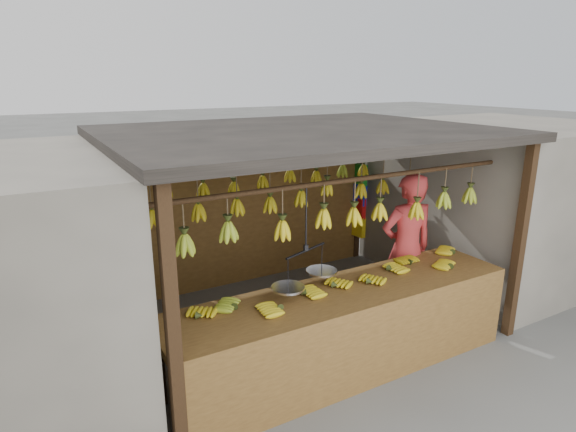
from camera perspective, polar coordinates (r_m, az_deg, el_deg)
ground at (r=6.22m, az=1.40°, el=-12.27°), size 80.00×80.00×0.00m
stall at (r=5.83m, az=-0.14°, el=6.41°), size 4.30×3.30×2.40m
neighbor_right at (r=8.15m, az=23.74°, el=1.97°), size 3.00×3.00×2.30m
counter at (r=4.91m, az=7.52°, el=-11.15°), size 3.79×0.86×0.96m
hanging_bananas at (r=5.63m, az=1.52°, el=2.30°), size 3.60×2.26×0.39m
balance_scale at (r=4.71m, az=2.09°, el=-7.02°), size 0.80×0.49×0.95m
vendor at (r=6.04m, az=13.85°, el=-3.82°), size 0.76×0.58×1.89m
bag_bundles at (r=7.93m, az=8.49°, el=1.77°), size 0.08×0.26×1.21m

